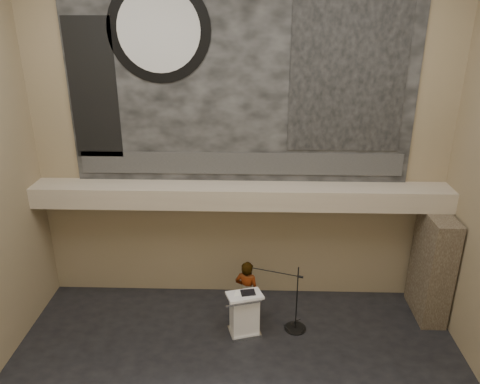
{
  "coord_description": "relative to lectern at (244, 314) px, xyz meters",
  "views": [
    {
      "loc": [
        0.31,
        -6.79,
        7.24
      ],
      "look_at": [
        0.0,
        3.2,
        3.2
      ],
      "focal_mm": 35.0,
      "sensor_mm": 36.0,
      "label": 1
    }
  ],
  "objects": [
    {
      "name": "wall_back",
      "position": [
        -0.13,
        1.79,
        3.7
      ],
      "size": [
        10.0,
        0.02,
        8.5
      ],
      "primitive_type": "cube",
      "color": "#867655",
      "rests_on": "floor"
    },
    {
      "name": "soffit",
      "position": [
        -0.13,
        1.39,
        2.4
      ],
      "size": [
        10.0,
        0.8,
        0.5
      ],
      "primitive_type": "cube",
      "color": "tan",
      "rests_on": "wall_back"
    },
    {
      "name": "sprinkler_left",
      "position": [
        -1.73,
        1.34,
        2.12
      ],
      "size": [
        0.04,
        0.04,
        0.06
      ],
      "primitive_type": "cylinder",
      "color": "#B2893D",
      "rests_on": "soffit"
    },
    {
      "name": "sprinkler_right",
      "position": [
        1.77,
        1.34,
        2.12
      ],
      "size": [
        0.04,
        0.04,
        0.06
      ],
      "primitive_type": "cylinder",
      "color": "#B2893D",
      "rests_on": "soffit"
    },
    {
      "name": "banner",
      "position": [
        -0.13,
        1.76,
        5.15
      ],
      "size": [
        8.0,
        0.05,
        5.0
      ],
      "primitive_type": "cube",
      "color": "black",
      "rests_on": "wall_back"
    },
    {
      "name": "banner_text_strip",
      "position": [
        -0.13,
        1.72,
        3.1
      ],
      "size": [
        7.76,
        0.02,
        0.55
      ],
      "primitive_type": "cube",
      "color": "#2E2E2E",
      "rests_on": "banner"
    },
    {
      "name": "banner_clock_rim",
      "position": [
        -1.93,
        1.72,
        6.15
      ],
      "size": [
        2.3,
        0.02,
        2.3
      ],
      "primitive_type": "cylinder",
      "rotation": [
        1.57,
        0.0,
        0.0
      ],
      "color": "black",
      "rests_on": "banner"
    },
    {
      "name": "banner_clock_face",
      "position": [
        -1.93,
        1.7,
        6.15
      ],
      "size": [
        1.84,
        0.02,
        1.84
      ],
      "primitive_type": "cylinder",
      "rotation": [
        1.57,
        0.0,
        0.0
      ],
      "color": "silver",
      "rests_on": "banner"
    },
    {
      "name": "banner_building_print",
      "position": [
        2.27,
        1.72,
        5.25
      ],
      "size": [
        2.6,
        0.02,
        3.6
      ],
      "primitive_type": "cube",
      "color": "black",
      "rests_on": "banner"
    },
    {
      "name": "banner_brick_print",
      "position": [
        -3.53,
        1.72,
        4.85
      ],
      "size": [
        1.1,
        0.02,
        3.2
      ],
      "primitive_type": "cube",
      "color": "black",
      "rests_on": "banner"
    },
    {
      "name": "stone_pier",
      "position": [
        4.52,
        0.94,
        0.8
      ],
      "size": [
        0.6,
        1.4,
        2.7
      ],
      "primitive_type": "cube",
      "color": "#3E3326",
      "rests_on": "floor"
    },
    {
      "name": "lectern",
      "position": [
        0.0,
        0.0,
        0.0
      ],
      "size": [
        0.91,
        0.76,
        1.14
      ],
      "rotation": [
        0.0,
        0.0,
        0.28
      ],
      "color": "silver",
      "rests_on": "floor"
    },
    {
      "name": "binder",
      "position": [
        0.08,
        0.01,
        0.56
      ],
      "size": [
        0.37,
        0.31,
        0.04
      ],
      "primitive_type": "cube",
      "rotation": [
        0.0,
        0.0,
        0.18
      ],
      "color": "black",
      "rests_on": "lectern"
    },
    {
      "name": "papers",
      "position": [
        -0.13,
        -0.01,
        0.55
      ],
      "size": [
        0.22,
        0.28,
        0.0
      ],
      "primitive_type": "cube",
      "rotation": [
        0.0,
        0.0,
        -0.14
      ],
      "color": "white",
      "rests_on": "lectern"
    },
    {
      "name": "speaker_person",
      "position": [
        0.05,
        0.5,
        0.27
      ],
      "size": [
        0.69,
        0.56,
        1.64
      ],
      "primitive_type": "imported",
      "rotation": [
        0.0,
        0.0,
        2.82
      ],
      "color": "beige",
      "rests_on": "floor"
    },
    {
      "name": "mic_stand",
      "position": [
        1.17,
        0.22,
        -0.3
      ],
      "size": [
        1.49,
        0.66,
        1.7
      ],
      "rotation": [
        0.0,
        0.0,
        -0.31
      ],
      "color": "black",
      "rests_on": "floor"
    }
  ]
}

